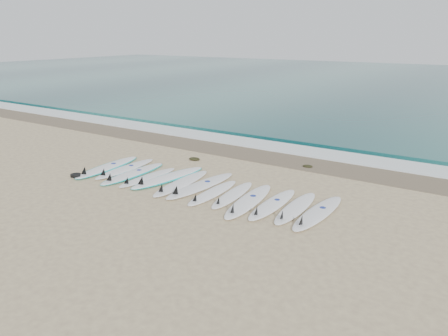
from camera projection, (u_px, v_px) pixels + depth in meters
The scene contains 21 objects.
ground at pixel (198, 188), 12.57m from camera, with size 120.00×120.00×0.00m, color tan.
ocean at pixel (417, 84), 38.54m from camera, with size 120.00×55.00×0.03m, color #195453.
wet_sand_band at pixel (265, 156), 15.84m from camera, with size 120.00×1.80×0.01m, color brown.
foam_band at pixel (282, 148), 16.96m from camera, with size 120.00×1.40×0.04m, color silver.
wave_crest at pixel (298, 139), 18.15m from camera, with size 120.00×1.00×0.10m, color #195453.
surfboard_0 at pixel (107, 167), 14.36m from camera, with size 0.96×2.92×0.36m.
surfboard_1 at pixel (124, 169), 14.17m from camera, with size 0.64×2.66×0.34m.
surfboard_2 at pixel (132, 174), 13.71m from camera, with size 0.68×2.72×0.34m.
surfboard_3 at pixel (147, 178), 13.33m from camera, with size 0.59×2.36×0.30m.
surfboard_4 at pixel (167, 178), 13.32m from camera, with size 1.07×2.92×0.36m.
surfboard_5 at pixel (180, 183), 12.79m from camera, with size 0.77×2.75×0.35m.
surfboard_6 at pixel (199, 186), 12.58m from camera, with size 0.81×2.93×0.37m.
surfboard_7 at pixel (212, 193), 12.05m from camera, with size 0.57×2.37×0.30m.
surfboard_8 at pixel (232, 195), 11.89m from camera, with size 0.73×2.37×0.30m.
surfboard_9 at pixel (248, 201), 11.43m from camera, with size 0.91×2.83×0.36m.
surfboard_10 at pixel (272, 205), 11.22m from camera, with size 0.58×2.54×0.32m.
surfboard_11 at pixel (295, 208), 10.99m from camera, with size 0.63×2.49×0.32m.
surfboard_12 at pixel (317, 213), 10.68m from camera, with size 0.64×2.68×0.34m.
seaweed_near at pixel (194, 159), 15.37m from camera, with size 0.41×0.32×0.08m, color black.
seaweed_far at pixel (308, 166), 14.55m from camera, with size 0.34×0.26×0.07m, color black.
leash_coil at pixel (76, 175), 13.54m from camera, with size 0.46×0.36×0.11m.
Camera 1 is at (7.13, -9.48, 4.27)m, focal length 35.00 mm.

